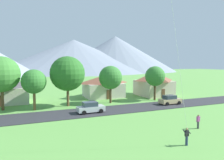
{
  "coord_description": "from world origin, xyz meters",
  "views": [
    {
      "loc": [
        -8.53,
        -4.22,
        7.78
      ],
      "look_at": [
        -0.03,
        16.51,
        5.89
      ],
      "focal_mm": 32.66,
      "sensor_mm": 36.0,
      "label": 1
    }
  ],
  "objects": [
    {
      "name": "road_strip",
      "position": [
        0.0,
        26.38,
        0.04
      ],
      "size": [
        160.0,
        6.13,
        0.08
      ],
      "primitive_type": "cube",
      "color": "#2D2D33",
      "rests_on": "ground"
    },
    {
      "name": "mountain_west_ridge",
      "position": [
        69.11,
        177.04,
        16.67
      ],
      "size": [
        113.49,
        113.49,
        33.33
      ],
      "primitive_type": "cone",
      "color": "gray",
      "rests_on": "ground"
    },
    {
      "name": "mountain_far_east_ridge",
      "position": [
        78.05,
        171.6,
        11.81
      ],
      "size": [
        90.86,
        90.86,
        23.61
      ],
      "primitive_type": "cone",
      "color": "gray",
      "rests_on": "ground"
    },
    {
      "name": "mountain_east_ridge",
      "position": [
        28.91,
        175.99,
        14.1
      ],
      "size": [
        134.84,
        134.84,
        28.2
      ],
      "primitive_type": "cone",
      "color": "gray",
      "rests_on": "ground"
    },
    {
      "name": "house_left_center",
      "position": [
        7.14,
        39.31,
        2.54
      ],
      "size": [
        8.91,
        7.09,
        4.9
      ],
      "color": "beige",
      "rests_on": "ground"
    },
    {
      "name": "house_right_center",
      "position": [
        19.01,
        36.74,
        2.88
      ],
      "size": [
        7.62,
        8.18,
        5.56
      ],
      "color": "beige",
      "rests_on": "ground"
    },
    {
      "name": "house_rightmost",
      "position": [
        -13.31,
        39.45,
        2.49
      ],
      "size": [
        10.21,
        6.79,
        4.82
      ],
      "color": "beige",
      "rests_on": "ground"
    },
    {
      "name": "tree_near_left",
      "position": [
        -7.81,
        31.31,
        4.71
      ],
      "size": [
        4.0,
        4.0,
        6.74
      ],
      "color": "brown",
      "rests_on": "ground"
    },
    {
      "name": "tree_left_of_center",
      "position": [
        -2.14,
        32.36,
        5.86
      ],
      "size": [
        6.21,
        6.21,
        8.98
      ],
      "color": "brown",
      "rests_on": "ground"
    },
    {
      "name": "tree_center",
      "position": [
        6.07,
        32.18,
        4.94
      ],
      "size": [
        4.53,
        4.53,
        7.23
      ],
      "color": "#4C3823",
      "rests_on": "ground"
    },
    {
      "name": "tree_right_of_center",
      "position": [
        15.72,
        31.38,
        5.01
      ],
      "size": [
        4.13,
        4.13,
        7.1
      ],
      "color": "#4C3823",
      "rests_on": "ground"
    },
    {
      "name": "tree_far_right",
      "position": [
        -12.66,
        33.09,
        5.93
      ],
      "size": [
        5.85,
        5.85,
        8.87
      ],
      "color": "brown",
      "rests_on": "ground"
    },
    {
      "name": "parked_car_silver_west_end",
      "position": [
        0.2,
        25.85,
        0.87
      ],
      "size": [
        4.26,
        2.2,
        1.68
      ],
      "color": "#B7BCC1",
      "rests_on": "road_strip"
    },
    {
      "name": "parked_car_tan_mid_west",
      "position": [
        15.8,
        26.49,
        0.87
      ],
      "size": [
        4.2,
        2.08,
        1.68
      ],
      "color": "tan",
      "rests_on": "road_strip"
    },
    {
      "name": "watcher_person",
      "position": [
        9.88,
        13.75,
        0.88
      ],
      "size": [
        0.56,
        0.24,
        1.68
      ],
      "color": "#3D3D42",
      "rests_on": "ground"
    }
  ]
}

